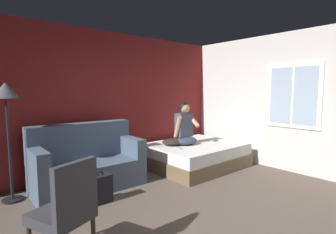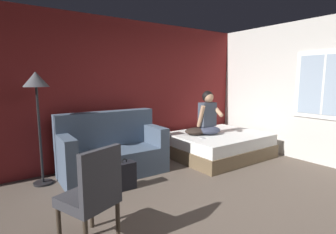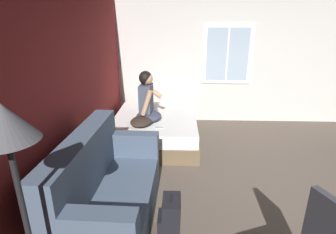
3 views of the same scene
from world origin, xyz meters
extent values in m
plane|color=brown|center=(0.00, 0.00, 0.00)|extent=(40.00, 40.00, 0.00)
cube|color=maroon|center=(0.00, 2.82, 1.35)|extent=(10.77, 0.16, 2.70)
cube|color=white|center=(2.88, 0.40, 1.49)|extent=(0.02, 1.04, 1.24)
cube|color=#9EB2C6|center=(2.86, 0.40, 1.49)|extent=(0.01, 0.88, 1.08)
cube|color=white|center=(2.86, 0.40, 1.49)|extent=(0.01, 0.04, 1.08)
cube|color=brown|center=(1.73, 1.85, 0.13)|extent=(1.88, 1.54, 0.26)
cube|color=white|center=(1.73, 1.85, 0.37)|extent=(1.83, 1.49, 0.22)
cube|color=#47566B|center=(-0.47, 2.10, 0.22)|extent=(1.72, 0.84, 0.44)
cube|color=#47566B|center=(-0.47, 2.40, 0.74)|extent=(1.71, 0.28, 0.60)
cube|color=#47566B|center=(-1.23, 2.12, 0.60)|extent=(0.20, 0.80, 0.32)
cube|color=#47566B|center=(0.28, 2.08, 0.60)|extent=(0.20, 0.80, 0.32)
cylinder|color=#382D23|center=(-1.32, 0.78, 0.20)|extent=(0.04, 0.04, 0.40)
cylinder|color=#382D23|center=(-1.68, 0.64, 0.20)|extent=(0.04, 0.04, 0.40)
cylinder|color=#382D23|center=(-1.18, 0.42, 0.20)|extent=(0.04, 0.04, 0.40)
cube|color=#333338|center=(-1.43, 0.53, 0.45)|extent=(0.59, 0.59, 0.10)
cube|color=#333338|center=(-1.36, 0.34, 0.74)|extent=(0.45, 0.22, 0.48)
ellipsoid|color=#383D51|center=(1.52, 1.94, 0.56)|extent=(0.55, 0.48, 0.16)
cube|color=#3F4756|center=(1.52, 1.98, 0.88)|extent=(0.34, 0.23, 0.48)
cylinder|color=tan|center=(1.32, 1.95, 0.86)|extent=(0.10, 0.22, 0.44)
cylinder|color=tan|center=(1.69, 1.89, 0.98)|extent=(0.11, 0.38, 0.29)
sphere|color=tan|center=(1.52, 1.96, 1.23)|extent=(0.21, 0.21, 0.21)
ellipsoid|color=black|center=(1.52, 1.98, 1.24)|extent=(0.24, 0.24, 0.23)
cube|color=black|center=(-0.58, 1.48, 0.20)|extent=(0.30, 0.18, 0.40)
cube|color=black|center=(-0.58, 1.60, 0.11)|extent=(0.24, 0.05, 0.18)
torus|color=black|center=(-0.58, 1.48, 0.42)|extent=(0.09, 0.02, 0.09)
ellipsoid|color=#2D231E|center=(1.29, 2.04, 0.55)|extent=(0.55, 0.46, 0.14)
cube|color=#B7B7BC|center=(1.17, 1.73, 0.48)|extent=(0.08, 0.15, 0.01)
cylinder|color=black|center=(-1.52, 2.37, 0.01)|extent=(0.28, 0.28, 0.03)
cylinder|color=black|center=(-1.52, 2.37, 0.76)|extent=(0.04, 0.04, 1.45)
cone|color=#4C4C51|center=(-1.52, 2.37, 1.59)|extent=(0.36, 0.36, 0.22)
camera|label=1|loc=(-2.17, -1.85, 1.60)|focal=28.00mm
camera|label=2|loc=(-2.17, -1.85, 1.60)|focal=28.00mm
camera|label=3|loc=(-2.82, 1.43, 2.09)|focal=28.00mm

